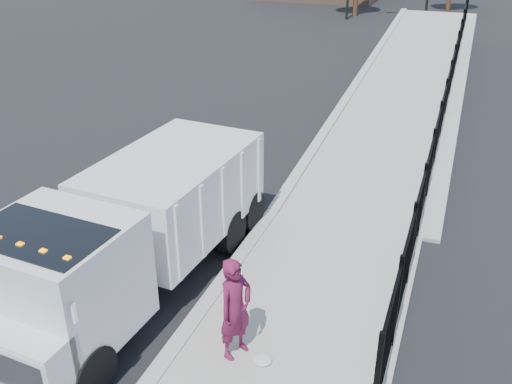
% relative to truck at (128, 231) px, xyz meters
% --- Properties ---
extents(ground, '(120.00, 120.00, 0.00)m').
position_rel_truck_xyz_m(ground, '(1.57, 0.13, -1.45)').
color(ground, black).
rests_on(ground, ground).
extents(curb, '(0.30, 12.00, 0.16)m').
position_rel_truck_xyz_m(curb, '(1.57, -1.87, -1.37)').
color(curb, '#ADAAA3').
rests_on(curb, ground).
extents(ramp, '(3.95, 24.06, 3.19)m').
position_rel_truck_xyz_m(ramp, '(3.70, 16.13, -1.45)').
color(ramp, '#9E998E').
rests_on(ramp, ground).
extents(iron_fence, '(0.10, 28.00, 1.80)m').
position_rel_truck_xyz_m(iron_fence, '(5.12, 12.13, -0.55)').
color(iron_fence, black).
rests_on(iron_fence, ground).
extents(truck, '(2.94, 7.66, 2.57)m').
position_rel_truck_xyz_m(truck, '(0.00, 0.00, 0.00)').
color(truck, black).
rests_on(truck, ground).
extents(worker, '(0.67, 0.80, 1.87)m').
position_rel_truck_xyz_m(worker, '(2.64, -1.01, -0.39)').
color(worker, maroon).
rests_on(worker, sidewalk).
extents(debris, '(0.33, 0.33, 0.08)m').
position_rel_truck_xyz_m(debris, '(3.14, -1.07, -1.29)').
color(debris, silver).
rests_on(debris, sidewalk).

